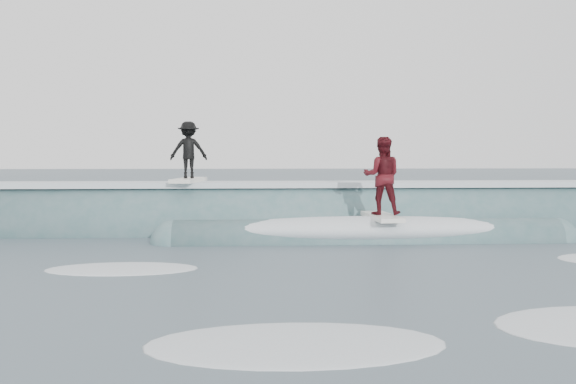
{
  "coord_description": "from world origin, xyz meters",
  "views": [
    {
      "loc": [
        -0.91,
        -9.95,
        2.05
      ],
      "look_at": [
        0.0,
        5.98,
        1.1
      ],
      "focal_mm": 40.0,
      "sensor_mm": 36.0,
      "label": 1
    }
  ],
  "objects": [
    {
      "name": "ground",
      "position": [
        0.0,
        0.0,
        0.0
      ],
      "size": [
        160.0,
        160.0,
        0.0
      ],
      "primitive_type": "plane",
      "color": "#3A4B56",
      "rests_on": "ground"
    },
    {
      "name": "surfer_black",
      "position": [
        -2.55,
        6.98,
        2.06
      ],
      "size": [
        1.01,
        2.06,
        1.58
      ],
      "color": "white",
      "rests_on": "ground"
    },
    {
      "name": "far_swells",
      "position": [
        0.7,
        17.65,
        0.0
      ],
      "size": [
        37.6,
        8.65,
        0.8
      ],
      "color": "#3D6366",
      "rests_on": "ground"
    },
    {
      "name": "surfer_red",
      "position": [
        2.12,
        4.78,
        1.45
      ],
      "size": [
        0.99,
        2.03,
        1.91
      ],
      "color": "white",
      "rests_on": "ground"
    },
    {
      "name": "whitewater",
      "position": [
        0.99,
        -1.62,
        0.0
      ],
      "size": [
        15.19,
        7.19,
        0.1
      ],
      "color": "silver",
      "rests_on": "ground"
    },
    {
      "name": "breaking_wave",
      "position": [
        0.22,
        6.72,
        0.04
      ],
      "size": [
        21.82,
        4.02,
        2.49
      ],
      "color": "#3D6366",
      "rests_on": "ground"
    }
  ]
}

